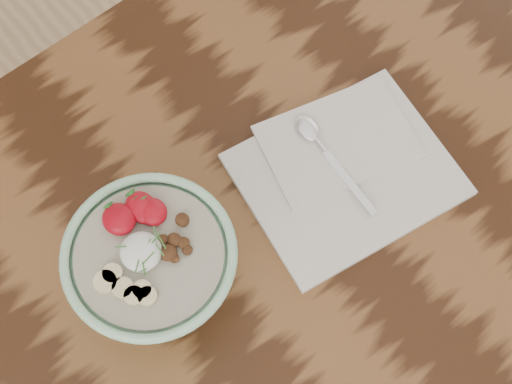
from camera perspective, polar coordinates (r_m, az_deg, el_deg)
table at (r=105.07cm, az=4.38°, el=-3.37°), size 160.00×90.00×75.00cm
breakfast_bowl at (r=87.19cm, az=-8.22°, el=-5.78°), size 20.61×20.61×13.38cm
napkin at (r=98.54cm, az=7.08°, el=1.96°), size 31.07×27.01×1.71cm
spoon at (r=98.35cm, az=4.94°, el=4.06°), size 3.67×17.71×0.92cm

